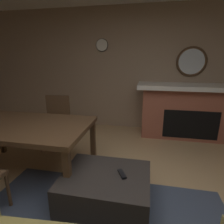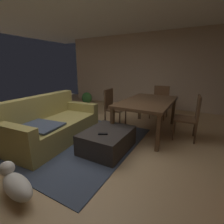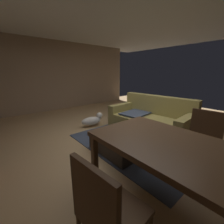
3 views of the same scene
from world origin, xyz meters
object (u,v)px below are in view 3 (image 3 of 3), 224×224
at_px(tv_remote, 112,130).
at_px(dining_chair_north, 202,138).
at_px(ottoman_coffee_table, 119,142).
at_px(dining_chair_south, 106,210).
at_px(small_dog, 92,120).
at_px(dining_table, 172,150).
at_px(couch, 150,120).

xyz_separation_m(tv_remote, dining_chair_north, (1.38, 0.58, 0.14)).
xyz_separation_m(ottoman_coffee_table, dining_chair_north, (1.20, 0.56, 0.34)).
bearing_deg(dining_chair_south, ottoman_coffee_table, 133.91).
height_order(tv_remote, dining_chair_north, dining_chair_north).
height_order(ottoman_coffee_table, small_dog, small_dog).
height_order(tv_remote, dining_table, dining_table).
relative_size(couch, dining_table, 1.13).
xyz_separation_m(tv_remote, dining_table, (1.39, -0.33, 0.29)).
bearing_deg(ottoman_coffee_table, dining_table, -16.32).
distance_m(tv_remote, dining_chair_south, 1.87).
distance_m(ottoman_coffee_table, small_dog, 1.51).
bearing_deg(couch, dining_table, -48.61).
bearing_deg(small_dog, tv_remote, -15.99).
relative_size(couch, tv_remote, 12.43).
bearing_deg(small_dog, ottoman_coffee_table, -13.23).
bearing_deg(dining_chair_north, ottoman_coffee_table, -155.19).
bearing_deg(tv_remote, dining_chair_north, -4.68).
relative_size(dining_chair_south, dining_chair_north, 1.00).
height_order(couch, dining_table, couch).
height_order(ottoman_coffee_table, dining_chair_north, dining_chair_north).
height_order(dining_table, dining_chair_south, dining_chair_south).
distance_m(dining_table, dining_chair_north, 0.92).
height_order(dining_table, dining_chair_north, dining_chair_north).
distance_m(dining_chair_north, small_dog, 2.70).
bearing_deg(dining_chair_north, dining_table, -89.69).
bearing_deg(dining_table, dining_chair_north, 90.31).
height_order(couch, dining_chair_south, dining_chair_south).
xyz_separation_m(dining_table, dining_chair_north, (-0.00, 0.91, -0.15)).
relative_size(dining_table, small_dog, 2.80).
bearing_deg(dining_table, tv_remote, 166.65).
distance_m(couch, tv_remote, 1.25).
distance_m(dining_chair_south, dining_chair_north, 1.82).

